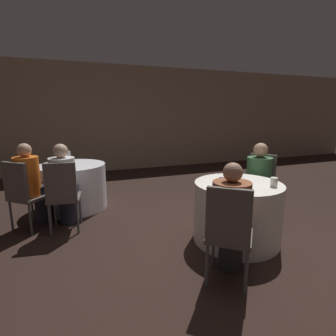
% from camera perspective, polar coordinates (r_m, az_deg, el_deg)
% --- Properties ---
extents(ground_plane, '(16.00, 16.00, 0.00)m').
position_cam_1_polar(ground_plane, '(3.32, 13.64, -16.45)').
color(ground_plane, black).
extents(wall_back, '(16.00, 0.06, 2.80)m').
position_cam_1_polar(wall_back, '(7.39, -7.51, 10.58)').
color(wall_back, gray).
rests_on(wall_back, ground_plane).
extents(table_near, '(1.05, 1.05, 0.74)m').
position_cam_1_polar(table_near, '(3.37, 14.77, -9.25)').
color(table_near, white).
rests_on(table_near, ground_plane).
extents(table_far, '(1.07, 1.07, 0.74)m').
position_cam_1_polar(table_far, '(4.62, -19.96, -3.78)').
color(table_far, silver).
rests_on(table_far, ground_plane).
extents(chair_near_southwest, '(0.56, 0.56, 0.96)m').
position_cam_1_polar(chair_near_southwest, '(2.42, 13.11, -12.63)').
color(chair_near_southwest, '#59514C').
rests_on(chair_near_southwest, ground_plane).
extents(chair_near_northeast, '(0.56, 0.56, 0.96)m').
position_cam_1_polar(chair_near_northeast, '(4.17, 19.44, -2.55)').
color(chair_near_northeast, '#59514C').
rests_on(chair_near_northeast, ground_plane).
extents(chair_far_south, '(0.45, 0.46, 0.96)m').
position_cam_1_polar(chair_far_south, '(3.66, -21.98, -4.71)').
color(chair_far_south, '#59514C').
rests_on(chair_far_south, ground_plane).
extents(chair_far_southwest, '(0.56, 0.56, 0.96)m').
position_cam_1_polar(chair_far_southwest, '(3.92, -29.13, -4.28)').
color(chair_far_southwest, '#59514C').
rests_on(chair_far_southwest, ground_plane).
extents(person_orange_shirt, '(0.45, 0.46, 1.18)m').
position_cam_1_polar(person_orange_shirt, '(4.03, -27.33, -3.41)').
color(person_orange_shirt, black).
rests_on(person_orange_shirt, ground_plane).
extents(person_green_jacket, '(0.50, 0.47, 1.14)m').
position_cam_1_polar(person_green_jacket, '(4.01, 18.82, -2.75)').
color(person_green_jacket, black).
rests_on(person_green_jacket, ground_plane).
extents(person_floral_shirt, '(0.47, 0.49, 1.14)m').
position_cam_1_polar(person_floral_shirt, '(2.57, 13.55, -10.80)').
color(person_floral_shirt, '#282828').
rests_on(person_floral_shirt, ground_plane).
extents(person_white_shirt, '(0.36, 0.50, 1.17)m').
position_cam_1_polar(person_white_shirt, '(3.81, -21.62, -3.64)').
color(person_white_shirt, black).
rests_on(person_white_shirt, ground_plane).
extents(pizza_plate_near, '(0.25, 0.25, 0.02)m').
position_cam_1_polar(pizza_plate_near, '(3.29, 14.52, -2.85)').
color(pizza_plate_near, white).
rests_on(pizza_plate_near, table_near).
extents(soda_can_silver, '(0.07, 0.07, 0.12)m').
position_cam_1_polar(soda_can_silver, '(2.88, 11.31, -3.67)').
color(soda_can_silver, silver).
rests_on(soda_can_silver, table_near).
extents(soda_can_blue, '(0.07, 0.07, 0.12)m').
position_cam_1_polar(soda_can_blue, '(2.97, 11.63, -3.21)').
color(soda_can_blue, '#1E38A5').
rests_on(soda_can_blue, table_near).
extents(cup_near, '(0.08, 0.08, 0.11)m').
position_cam_1_polar(cup_near, '(3.21, 22.07, -2.87)').
color(cup_near, silver).
rests_on(cup_near, table_near).
extents(bottle_far, '(0.09, 0.09, 0.21)m').
position_cam_1_polar(bottle_far, '(4.64, -20.95, 2.19)').
color(bottle_far, silver).
rests_on(bottle_far, table_far).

